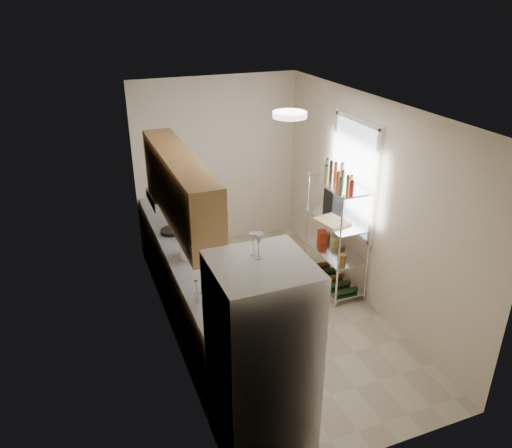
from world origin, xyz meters
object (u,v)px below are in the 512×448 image
at_px(cutting_board, 332,221).
at_px(espresso_machine, 334,199).
at_px(rice_cooker, 192,247).
at_px(frying_pan_large, 171,231).
at_px(refrigerator, 261,361).

relative_size(cutting_board, espresso_machine, 1.34).
bearing_deg(rice_cooker, frying_pan_large, 97.92).
bearing_deg(cutting_board, espresso_machine, 59.29).
xyz_separation_m(refrigerator, espresso_machine, (1.99, 2.36, 0.24)).
relative_size(rice_cooker, cutting_board, 0.70).
bearing_deg(espresso_machine, cutting_board, -120.13).
xyz_separation_m(frying_pan_large, espresso_machine, (2.14, -0.30, 0.24)).
bearing_deg(espresso_machine, refrigerator, -129.57).
relative_size(rice_cooker, frying_pan_large, 1.05).
bearing_deg(rice_cooker, espresso_machine, 10.50).
bearing_deg(frying_pan_large, cutting_board, -11.85).
height_order(frying_pan_large, cutting_board, cutting_board).
height_order(rice_cooker, frying_pan_large, rice_cooker).
bearing_deg(frying_pan_large, espresso_machine, -0.66).
distance_m(rice_cooker, espresso_machine, 2.09).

